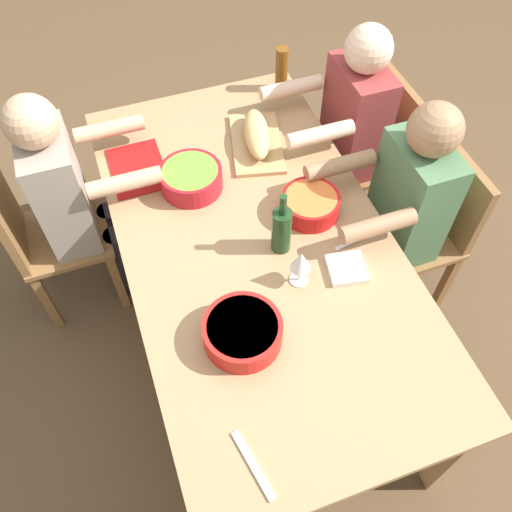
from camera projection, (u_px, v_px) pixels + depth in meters
ground_plane at (256, 330)px, 2.73m from camera, size 8.00×8.00×0.00m
dining_table at (256, 251)px, 2.19m from camera, size 1.96×1.03×0.74m
chair_near_center at (427, 226)px, 2.50m from camera, size 0.40×0.40×0.85m
diner_near_center at (401, 205)px, 2.29m from camera, size 0.41×0.53×1.20m
chair_near_right at (373, 150)px, 2.80m from camera, size 0.40×0.40×0.85m
diner_near_right at (347, 125)px, 2.59m from camera, size 0.41×0.53×1.20m
chair_far_right at (44, 235)px, 2.47m from camera, size 0.40×0.40×0.85m
diner_far_right at (71, 192)px, 2.33m from camera, size 0.41×0.53×1.20m
serving_bowl_pasta at (243, 331)px, 1.83m from camera, size 0.27×0.27×0.09m
serving_bowl_salad at (191, 177)px, 2.25m from camera, size 0.26×0.26×0.10m
serving_bowl_fruit at (310, 204)px, 2.17m from camera, size 0.24×0.24×0.09m
cutting_board at (257, 143)px, 2.44m from camera, size 0.44×0.31×0.02m
bread_loaf at (257, 134)px, 2.39m from camera, size 0.34×0.18×0.09m
wine_bottle at (282, 229)px, 2.02m from camera, size 0.08×0.08×0.29m
beer_bottle at (282, 69)px, 2.60m from camera, size 0.06×0.06×0.22m
wine_glass at (301, 262)px, 1.92m from camera, size 0.08×0.08×0.17m
fork_near_center at (354, 241)px, 2.12m from camera, size 0.04×0.17×0.01m
placemat_far_right at (137, 168)px, 2.35m from camera, size 0.32×0.23×0.01m
carving_knife at (253, 465)px, 1.62m from camera, size 0.23×0.07×0.01m
napkin_stack at (347, 269)px, 2.03m from camera, size 0.16×0.16×0.02m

